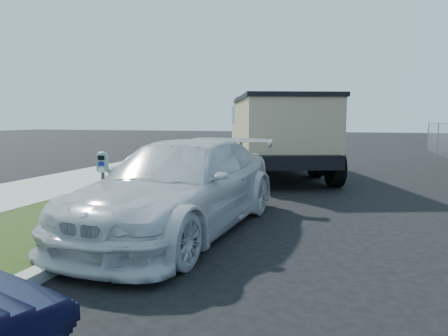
% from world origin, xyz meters
% --- Properties ---
extents(ground, '(120.00, 120.00, 0.00)m').
position_xyz_m(ground, '(0.00, 0.00, 0.00)').
color(ground, black).
rests_on(ground, ground).
extents(streetside, '(6.12, 50.00, 0.15)m').
position_xyz_m(streetside, '(-5.57, 2.00, 0.07)').
color(streetside, gray).
rests_on(streetside, ground).
extents(parking_meter, '(0.21, 0.16, 1.33)m').
position_xyz_m(parking_meter, '(-3.00, -0.94, 1.09)').
color(parking_meter, '#3F4247').
rests_on(parking_meter, ground).
extents(white_wagon, '(2.69, 5.74, 1.62)m').
position_xyz_m(white_wagon, '(-1.82, -0.27, 0.81)').
color(white_wagon, silver).
rests_on(white_wagon, ground).
extents(dump_truck, '(5.08, 7.84, 2.89)m').
position_xyz_m(dump_truck, '(-1.56, 7.74, 1.63)').
color(dump_truck, black).
rests_on(dump_truck, ground).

